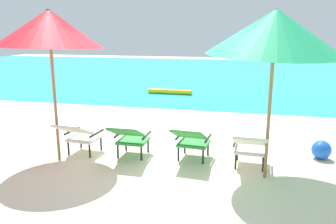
{
  "coord_description": "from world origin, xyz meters",
  "views": [
    {
      "loc": [
        1.42,
        -5.81,
        2.23
      ],
      "look_at": [
        0.0,
        0.22,
        0.75
      ],
      "focal_mm": 36.44,
      "sensor_mm": 36.0,
      "label": 1
    }
  ],
  "objects": [
    {
      "name": "ground_plane",
      "position": [
        0.0,
        4.0,
        0.0
      ],
      "size": [
        40.0,
        40.0,
        0.0
      ],
      "primitive_type": "plane",
      "color": "beige"
    },
    {
      "name": "swim_buoy",
      "position": [
        -1.3,
        6.0,
        0.1
      ],
      "size": [
        1.6,
        0.18,
        0.18
      ],
      "primitive_type": "cylinder",
      "rotation": [
        0.0,
        1.57,
        0.0
      ],
      "color": "yellow",
      "rests_on": "ocean_band"
    },
    {
      "name": "lounge_chair_near_right",
      "position": [
        0.53,
        -0.27,
        0.4
      ],
      "size": [
        0.61,
        0.92,
        0.68
      ],
      "color": "#338E3D",
      "rests_on": "ground_plane"
    },
    {
      "name": "lounge_chair_far_right",
      "position": [
        1.52,
        -0.4,
        0.4
      ],
      "size": [
        0.57,
        0.89,
        0.68
      ],
      "color": "silver",
      "rests_on": "ground_plane"
    },
    {
      "name": "beach_umbrella_left",
      "position": [
        -1.77,
        -0.7,
        2.27
      ],
      "size": [
        2.43,
        2.44,
        2.6
      ],
      "color": "olive",
      "rests_on": "ground_plane"
    },
    {
      "name": "beach_umbrella_right",
      "position": [
        1.76,
        -0.67,
        2.21
      ],
      "size": [
        2.69,
        2.69,
        2.57
      ],
      "color": "olive",
      "rests_on": "ground_plane"
    },
    {
      "name": "beach_ball",
      "position": [
        2.76,
        0.39,
        0.17
      ],
      "size": [
        0.34,
        0.34,
        0.34
      ],
      "primitive_type": "sphere",
      "color": "blue",
      "rests_on": "ground_plane"
    },
    {
      "name": "lounge_chair_far_left",
      "position": [
        -1.49,
        -0.45,
        0.4
      ],
      "size": [
        0.6,
        0.91,
        0.68
      ],
      "color": "silver",
      "rests_on": "ground_plane"
    },
    {
      "name": "lounge_chair_near_left",
      "position": [
        -0.55,
        -0.38,
        0.4
      ],
      "size": [
        0.55,
        0.88,
        0.68
      ],
      "color": "#338E3D",
      "rests_on": "ground_plane"
    },
    {
      "name": "ocean_band",
      "position": [
        0.0,
        12.63,
        0.0
      ],
      "size": [
        40.0,
        18.0,
        0.01
      ],
      "primitive_type": "cube",
      "color": "#28B2B7",
      "rests_on": "ground_plane"
    }
  ]
}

